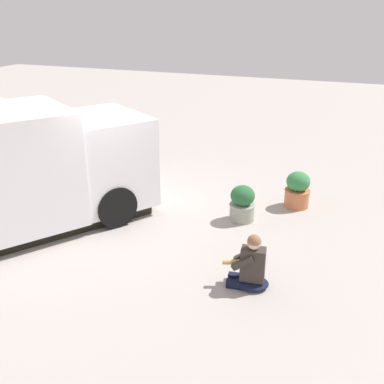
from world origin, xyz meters
TOP-DOWN VIEW (x-y plane):
  - ground_plane at (0.00, 0.00)m, footprint 40.00×40.00m
  - food_truck at (-1.25, 1.18)m, footprint 5.34×4.53m
  - person_customer at (-1.36, -3.43)m, footprint 0.51×0.75m
  - planter_flowering_near at (1.91, -3.57)m, footprint 0.54×0.54m
  - planter_flowering_far at (0.84, -2.67)m, footprint 0.52×0.52m

SIDE VIEW (x-z plane):
  - ground_plane at x=0.00m, z-range 0.00..0.00m
  - person_customer at x=-1.36m, z-range -0.10..0.79m
  - planter_flowering_far at x=0.84m, z-range 0.00..0.73m
  - planter_flowering_near at x=1.91m, z-range -0.01..0.77m
  - food_truck at x=-1.25m, z-range -0.04..2.29m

